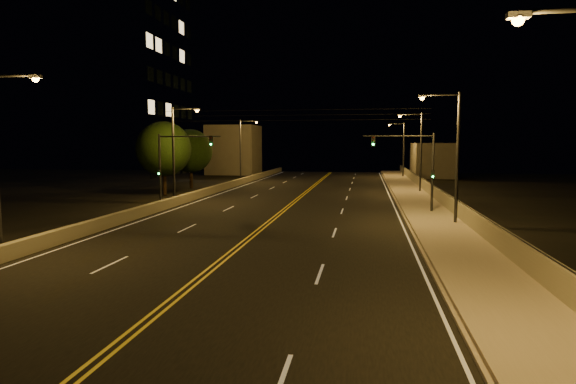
# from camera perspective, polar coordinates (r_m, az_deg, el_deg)

# --- Properties ---
(road) EXTENTS (18.00, 120.00, 0.02)m
(road) POSITION_cam_1_polar(r_m,az_deg,el_deg) (29.32, -3.24, -4.40)
(road) COLOR black
(road) RESTS_ON ground
(sidewalk) EXTENTS (3.60, 120.00, 0.30)m
(sidewalk) POSITION_cam_1_polar(r_m,az_deg,el_deg) (28.99, 18.16, -4.51)
(sidewalk) COLOR #A09385
(sidewalk) RESTS_ON ground
(curb) EXTENTS (0.14, 120.00, 0.15)m
(curb) POSITION_cam_1_polar(r_m,az_deg,el_deg) (28.77, 14.46, -4.64)
(curb) COLOR #A09385
(curb) RESTS_ON ground
(parapet_wall) EXTENTS (0.30, 120.00, 1.00)m
(parapet_wall) POSITION_cam_1_polar(r_m,az_deg,el_deg) (29.19, 21.41, -3.26)
(parapet_wall) COLOR gray
(parapet_wall) RESTS_ON sidewalk
(jersey_barrier) EXTENTS (0.45, 120.00, 0.75)m
(jersey_barrier) POSITION_cam_1_polar(r_m,az_deg,el_deg) (32.61, -19.70, -3.04)
(jersey_barrier) COLOR gray
(jersey_barrier) RESTS_ON ground
(distant_building_right) EXTENTS (6.00, 10.00, 5.26)m
(distant_building_right) POSITION_cam_1_polar(r_m,az_deg,el_deg) (78.07, 16.78, 3.65)
(distant_building_right) COLOR gray
(distant_building_right) RESTS_ON ground
(distant_building_left) EXTENTS (8.00, 8.00, 8.22)m
(distant_building_left) POSITION_cam_1_polar(r_m,az_deg,el_deg) (82.71, -6.42, 4.99)
(distant_building_left) COLOR gray
(distant_building_left) RESTS_ON ground
(parapet_rail) EXTENTS (0.06, 120.00, 0.06)m
(parapet_rail) POSITION_cam_1_polar(r_m,az_deg,el_deg) (29.11, 21.44, -2.23)
(parapet_rail) COLOR black
(parapet_rail) RESTS_ON parapet_wall
(lane_markings) EXTENTS (17.32, 116.00, 0.00)m
(lane_markings) POSITION_cam_1_polar(r_m,az_deg,el_deg) (29.25, -3.27, -4.40)
(lane_markings) COLOR silver
(lane_markings) RESTS_ON road
(streetlight_1) EXTENTS (2.55, 0.28, 8.29)m
(streetlight_1) POSITION_cam_1_polar(r_m,az_deg,el_deg) (31.30, 18.94, 4.83)
(streetlight_1) COLOR #2D2D33
(streetlight_1) RESTS_ON ground
(streetlight_2) EXTENTS (2.55, 0.28, 8.29)m
(streetlight_2) POSITION_cam_1_polar(r_m,az_deg,el_deg) (51.18, 15.16, 5.18)
(streetlight_2) COLOR #2D2D33
(streetlight_2) RESTS_ON ground
(streetlight_3) EXTENTS (2.55, 0.28, 8.29)m
(streetlight_3) POSITION_cam_1_polar(r_m,az_deg,el_deg) (74.22, 13.32, 5.34)
(streetlight_3) COLOR #2D2D33
(streetlight_3) RESTS_ON ground
(streetlight_4) EXTENTS (2.55, 0.28, 8.29)m
(streetlight_4) POSITION_cam_1_polar(r_m,az_deg,el_deg) (25.11, -30.89, 4.17)
(streetlight_4) COLOR #2D2D33
(streetlight_4) RESTS_ON ground
(streetlight_5) EXTENTS (2.55, 0.28, 8.29)m
(streetlight_5) POSITION_cam_1_polar(r_m,az_deg,el_deg) (42.69, -13.07, 5.16)
(streetlight_5) COLOR #2D2D33
(streetlight_5) RESTS_ON ground
(streetlight_6) EXTENTS (2.55, 0.28, 8.29)m
(streetlight_6) POSITION_cam_1_polar(r_m,az_deg,el_deg) (64.11, -5.40, 5.43)
(streetlight_6) COLOR #2D2D33
(streetlight_6) RESTS_ON ground
(traffic_signal_right) EXTENTS (5.11, 0.31, 5.93)m
(traffic_signal_right) POSITION_cam_1_polar(r_m,az_deg,el_deg) (36.00, 15.18, 3.32)
(traffic_signal_right) COLOR #2D2D33
(traffic_signal_right) RESTS_ON ground
(traffic_signal_left) EXTENTS (5.11, 0.31, 5.93)m
(traffic_signal_left) POSITION_cam_1_polar(r_m,az_deg,el_deg) (38.83, -13.59, 3.52)
(traffic_signal_left) COLOR #2D2D33
(traffic_signal_left) RESTS_ON ground
(overhead_wires) EXTENTS (22.00, 0.03, 0.83)m
(overhead_wires) POSITION_cam_1_polar(r_m,az_deg,el_deg) (38.26, -0.20, 9.09)
(overhead_wires) COLOR black
(building_tower) EXTENTS (24.00, 15.00, 30.67)m
(building_tower) POSITION_cam_1_polar(r_m,az_deg,el_deg) (68.69, -23.19, 13.33)
(building_tower) COLOR gray
(building_tower) RESTS_ON ground
(tree_0) EXTENTS (5.45, 5.45, 7.38)m
(tree_0) POSITION_cam_1_polar(r_m,az_deg,el_deg) (49.71, -14.51, 4.98)
(tree_0) COLOR black
(tree_0) RESTS_ON ground
(tree_1) EXTENTS (5.04, 5.04, 6.84)m
(tree_1) POSITION_cam_1_polar(r_m,az_deg,el_deg) (57.25, -11.47, 4.78)
(tree_1) COLOR black
(tree_1) RESTS_ON ground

